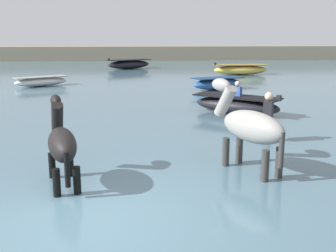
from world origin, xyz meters
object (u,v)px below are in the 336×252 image
Objects in this scene: horse_trailing_black at (62,146)px; boat_mid_outer at (240,70)px; horse_lead_grey at (249,129)px; boat_far_offshore at (218,84)px; person_onlooker_left at (267,124)px; boat_mid_channel at (237,105)px; boat_distant_east at (129,64)px; boat_near_starboard at (41,81)px.

boat_mid_outer is (7.93, 18.74, -0.36)m from horse_trailing_black.
horse_lead_grey is 0.78× the size of boat_far_offshore.
person_onlooker_left is (-3.53, -16.23, 0.11)m from boat_mid_outer.
person_onlooker_left is at bearing -91.95° from boat_mid_channel.
horse_trailing_black is 0.70× the size of boat_far_offshore.
horse_lead_grey is 2.34m from person_onlooker_left.
horse_trailing_black is at bearing -91.92° from boat_distant_east.
boat_distant_east is 1.32× the size of boat_near_starboard.
person_onlooker_left is at bearing 29.81° from horse_trailing_black.
boat_near_starboard is 0.76× the size of boat_mid_outer.
horse_lead_grey is at bearing 7.69° from horse_trailing_black.
horse_lead_grey is 0.60× the size of boat_mid_outer.
boat_near_starboard is (-3.40, 13.84, -0.44)m from horse_trailing_black.
boat_distant_east is 12.72m from boat_far_offshore.
boat_mid_channel is at bearing -78.24° from boat_distant_east.
boat_far_offshore is (1.72, 11.42, -0.53)m from horse_lead_grey.
horse_trailing_black reaches higher than boat_mid_channel.
boat_mid_channel is at bearing 78.25° from horse_lead_grey.
boat_mid_outer is (4.57, 18.29, -0.49)m from horse_lead_grey.
boat_mid_channel is at bearing -105.00° from boat_mid_outer.
horse_lead_grey reaches higher than boat_mid_channel.
horse_trailing_black reaches higher than boat_distant_east.
boat_distant_east is at bearing 109.66° from boat_far_offshore.
horse_lead_grey is 1.29× the size of person_onlooker_left.
person_onlooker_left reaches higher than boat_distant_east.
boat_distant_east is at bearing 144.37° from boat_mid_outer.
boat_far_offshore is 7.44m from boat_mid_outer.
horse_lead_grey reaches higher than boat_far_offshore.
boat_near_starboard is (-6.76, 13.39, -0.57)m from horse_lead_grey.
person_onlooker_left is (3.59, -21.33, 0.09)m from boat_distant_east.
horse_trailing_black is (-3.36, -0.45, -0.13)m from horse_lead_grey.
boat_mid_outer is at bearing 75.00° from boat_mid_channel.
horse_trailing_black is at bearing -113.15° from boat_far_offshore.
boat_near_starboard is (-4.20, -10.01, -0.10)m from boat_distant_east.
horse_lead_grey is at bearing -116.66° from person_onlooker_left.
horse_lead_grey is 23.54m from boat_distant_east.
boat_far_offshore is 9.38m from person_onlooker_left.
horse_trailing_black is at bearing -76.19° from boat_near_starboard.
horse_lead_grey is at bearing -98.56° from boat_far_offshore.
boat_far_offshore is at bearing 66.85° from horse_trailing_black.
boat_near_starboard is at bearing -112.77° from boat_distant_east.
boat_distant_east is (-2.56, 23.40, -0.47)m from horse_lead_grey.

